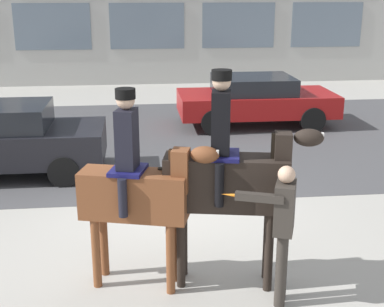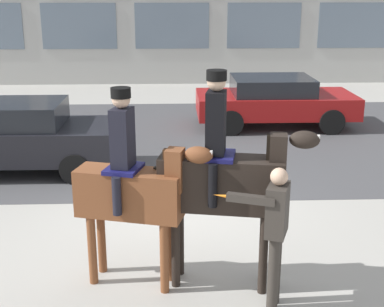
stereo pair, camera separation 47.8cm
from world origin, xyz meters
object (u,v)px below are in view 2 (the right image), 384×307
Objects in this scene: pedestrian_bystander at (275,227)px; street_car_near_lane at (20,136)px; mounted_horse_lead at (132,187)px; mounted_horse_companion at (224,178)px; street_car_far_lane at (274,100)px.

street_car_near_lane is at bearing -30.02° from pedestrian_bystander.
mounted_horse_lead is 5.26m from street_car_near_lane.
mounted_horse_companion reaches higher than street_car_far_lane.
street_car_far_lane is at bearing 85.73° from mounted_horse_companion.
street_car_far_lane is at bearing 30.92° from street_car_near_lane.
pedestrian_bystander is at bearing -100.63° from street_car_far_lane.
street_car_near_lane is (-2.63, 4.52, -0.55)m from mounted_horse_lead.
mounted_horse_lead is at bearing -173.54° from mounted_horse_companion.
mounted_horse_companion is at bearing -50.78° from street_car_near_lane.
pedestrian_bystander is (0.54, -0.54, -0.41)m from mounted_horse_companion.
street_car_near_lane is at bearing -149.08° from street_car_far_lane.
street_car_near_lane is (-4.30, 5.14, -0.28)m from pedestrian_bystander.
mounted_horse_lead is 1.80m from pedestrian_bystander.
mounted_horse_companion reaches higher than street_car_near_lane.
mounted_horse_lead is at bearing -112.25° from street_car_far_lane.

